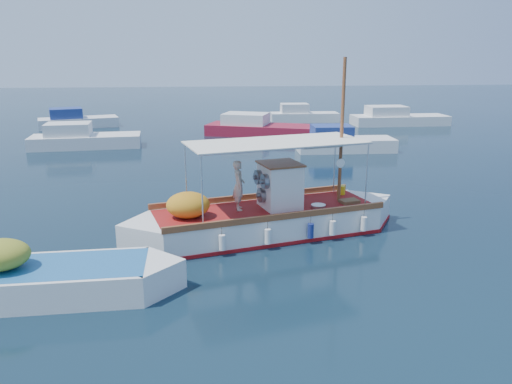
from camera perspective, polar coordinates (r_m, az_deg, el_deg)
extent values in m
plane|color=black|center=(16.23, 3.33, -5.52)|extent=(160.00, 160.00, 0.00)
cube|color=white|center=(16.67, 1.17, -3.67)|extent=(7.65, 4.15, 1.07)
cube|color=white|center=(15.78, -11.26, -5.11)|extent=(2.35, 2.35, 1.07)
cube|color=white|center=(18.26, 11.86, -2.28)|extent=(2.35, 2.35, 1.07)
cube|color=#9F0F12|center=(16.78, 1.17, -4.70)|extent=(7.76, 4.25, 0.17)
cube|color=maroon|center=(16.51, 1.18, -1.98)|extent=(7.60, 3.96, 0.06)
cube|color=brown|center=(17.57, -0.28, -0.50)|extent=(7.17, 1.91, 0.19)
cube|color=brown|center=(15.40, 2.86, -2.84)|extent=(7.17, 1.91, 0.19)
cube|color=white|center=(16.48, 2.77, 0.68)|extent=(1.44, 1.51, 1.46)
cube|color=brown|center=(16.30, 2.80, 3.25)|extent=(1.56, 1.63, 0.06)
cylinder|color=slate|center=(15.90, 1.13, 1.22)|extent=(0.33, 0.52, 0.49)
cylinder|color=slate|center=(16.46, 0.33, 1.72)|extent=(0.33, 0.52, 0.49)
cylinder|color=slate|center=(16.31, 0.72, -0.34)|extent=(0.33, 0.52, 0.49)
cylinder|color=brown|center=(17.13, 9.77, 6.84)|extent=(0.14, 0.14, 4.85)
cylinder|color=brown|center=(16.82, 7.41, 5.43)|extent=(1.71, 0.51, 0.08)
cylinder|color=silver|center=(16.52, -8.03, 1.88)|extent=(0.05, 0.05, 2.18)
cylinder|color=silver|center=(14.50, -6.18, 0.03)|extent=(0.05, 0.05, 2.18)
cylinder|color=silver|center=(18.46, 8.98, 3.28)|extent=(0.05, 0.05, 2.18)
cylinder|color=silver|center=(16.69, 12.54, 1.79)|extent=(0.05, 0.05, 2.18)
cube|color=silver|center=(16.11, 2.35, 5.71)|extent=(6.12, 3.67, 0.04)
ellipsoid|color=orange|center=(15.65, -7.77, -1.48)|extent=(1.60, 1.45, 0.82)
cube|color=gold|center=(17.40, 4.41, -0.38)|extent=(0.28, 0.23, 0.39)
cylinder|color=gold|center=(18.40, 9.71, 0.23)|extent=(0.35, 0.35, 0.33)
cube|color=brown|center=(17.40, 10.61, -1.06)|extent=(0.72, 0.58, 0.12)
cylinder|color=#B2B2B2|center=(16.68, 7.14, -1.63)|extent=(0.59, 0.59, 0.12)
cylinder|color=white|center=(16.12, 9.64, 3.26)|extent=(0.29, 0.10, 0.29)
cylinder|color=white|center=(14.84, -3.90, -5.77)|extent=(0.24, 0.24, 0.47)
cylinder|color=navy|center=(15.85, 6.26, -4.42)|extent=(0.24, 0.24, 0.47)
cylinder|color=white|center=(16.77, 12.22, -3.56)|extent=(0.24, 0.24, 0.47)
imported|color=beige|center=(16.18, -1.99, 0.77)|extent=(0.42, 0.61, 1.64)
cube|color=white|center=(13.63, -23.30, -9.80)|extent=(5.18, 2.15, 1.00)
cube|color=white|center=(13.16, -12.34, -9.74)|extent=(2.00, 2.00, 1.00)
cube|color=#215E98|center=(13.44, -23.51, -7.94)|extent=(5.18, 1.93, 0.06)
cube|color=silver|center=(34.07, -18.82, 5.35)|extent=(7.00, 3.00, 1.00)
cube|color=silver|center=(34.09, -20.66, 6.72)|extent=(2.89, 2.27, 0.80)
cube|color=maroon|center=(37.10, 0.60, 6.94)|extent=(8.41, 5.43, 1.00)
cube|color=silver|center=(37.28, -1.19, 8.37)|extent=(3.81, 3.35, 0.80)
cube|color=silver|center=(31.52, 10.17, 5.17)|extent=(6.03, 2.38, 1.00)
cube|color=navy|center=(31.17, 8.64, 6.80)|extent=(2.44, 1.94, 0.80)
cube|color=silver|center=(44.51, 16.07, 7.77)|extent=(8.01, 2.64, 1.00)
cube|color=silver|center=(43.97, 14.70, 8.96)|extent=(3.21, 2.23, 0.80)
cube|color=silver|center=(43.81, -19.58, 7.37)|extent=(6.55, 3.99, 1.00)
cube|color=navy|center=(43.66, -20.90, 8.42)|extent=(2.92, 2.59, 0.80)
cube|color=silver|center=(45.07, 5.53, 8.39)|extent=(6.01, 2.19, 1.00)
cube|color=silver|center=(44.83, 4.42, 9.53)|extent=(2.43, 1.78, 0.80)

